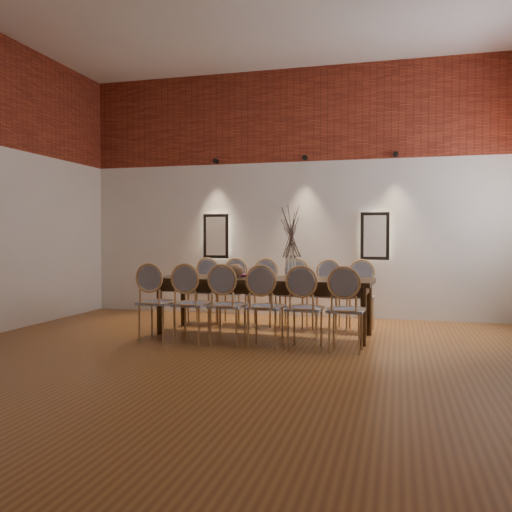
% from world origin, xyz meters
% --- Properties ---
extents(floor, '(7.00, 7.00, 0.02)m').
position_xyz_m(floor, '(0.00, 0.00, -0.01)').
color(floor, brown).
rests_on(floor, ground).
extents(wall_back, '(7.00, 0.10, 4.00)m').
position_xyz_m(wall_back, '(0.00, 3.55, 2.00)').
color(wall_back, silver).
rests_on(wall_back, ground).
extents(brick_band_back, '(7.00, 0.02, 1.50)m').
position_xyz_m(brick_band_back, '(0.00, 3.48, 3.25)').
color(brick_band_back, maroon).
rests_on(brick_band_back, ground).
extents(niche_left, '(0.36, 0.06, 0.66)m').
position_xyz_m(niche_left, '(-1.30, 3.45, 1.30)').
color(niche_left, '#FFEAC6').
rests_on(niche_left, wall_back).
extents(niche_right, '(0.36, 0.06, 0.66)m').
position_xyz_m(niche_right, '(1.30, 3.45, 1.30)').
color(niche_right, '#FFEAC6').
rests_on(niche_right, wall_back).
extents(spot_fixture_left, '(0.08, 0.10, 0.08)m').
position_xyz_m(spot_fixture_left, '(-1.30, 3.42, 2.55)').
color(spot_fixture_left, black).
rests_on(spot_fixture_left, wall_back).
extents(spot_fixture_mid, '(0.08, 0.10, 0.08)m').
position_xyz_m(spot_fixture_mid, '(0.20, 3.42, 2.55)').
color(spot_fixture_mid, black).
rests_on(spot_fixture_mid, wall_back).
extents(spot_fixture_right, '(0.08, 0.10, 0.08)m').
position_xyz_m(spot_fixture_right, '(1.60, 3.42, 2.55)').
color(spot_fixture_right, black).
rests_on(spot_fixture_right, wall_back).
extents(dining_table, '(2.85, 1.01, 0.75)m').
position_xyz_m(dining_table, '(-0.05, 1.70, 0.38)').
color(dining_table, '#351E0D').
rests_on(dining_table, floor).
extents(chair_near_a, '(0.46, 0.46, 0.94)m').
position_xyz_m(chair_near_a, '(-1.25, 1.01, 0.47)').
color(chair_near_a, tan).
rests_on(chair_near_a, floor).
extents(chair_near_b, '(0.46, 0.46, 0.94)m').
position_xyz_m(chair_near_b, '(-0.78, 1.00, 0.47)').
color(chair_near_b, tan).
rests_on(chair_near_b, floor).
extents(chair_near_c, '(0.46, 0.46, 0.94)m').
position_xyz_m(chair_near_c, '(-0.31, 0.98, 0.47)').
color(chair_near_c, tan).
rests_on(chair_near_c, floor).
extents(chair_near_d, '(0.46, 0.46, 0.94)m').
position_xyz_m(chair_near_d, '(0.16, 0.96, 0.47)').
color(chair_near_d, tan).
rests_on(chair_near_d, floor).
extents(chair_near_e, '(0.46, 0.46, 0.94)m').
position_xyz_m(chair_near_e, '(0.62, 0.94, 0.47)').
color(chair_near_e, tan).
rests_on(chair_near_e, floor).
extents(chair_near_f, '(0.46, 0.46, 0.94)m').
position_xyz_m(chair_near_f, '(1.09, 0.92, 0.47)').
color(chair_near_f, tan).
rests_on(chair_near_f, floor).
extents(chair_far_a, '(0.46, 0.46, 0.94)m').
position_xyz_m(chair_far_a, '(-1.19, 2.48, 0.47)').
color(chair_far_a, tan).
rests_on(chair_far_a, floor).
extents(chair_far_b, '(0.46, 0.46, 0.94)m').
position_xyz_m(chair_far_b, '(-0.72, 2.46, 0.47)').
color(chair_far_b, tan).
rests_on(chair_far_b, floor).
extents(chair_far_c, '(0.46, 0.46, 0.94)m').
position_xyz_m(chair_far_c, '(-0.25, 2.44, 0.47)').
color(chair_far_c, tan).
rests_on(chair_far_c, floor).
extents(chair_far_d, '(0.46, 0.46, 0.94)m').
position_xyz_m(chair_far_d, '(0.21, 2.42, 0.47)').
color(chair_far_d, tan).
rests_on(chair_far_d, floor).
extents(chair_far_e, '(0.46, 0.46, 0.94)m').
position_xyz_m(chair_far_e, '(0.68, 2.40, 0.47)').
color(chair_far_e, tan).
rests_on(chair_far_e, floor).
extents(chair_far_f, '(0.46, 0.46, 0.94)m').
position_xyz_m(chair_far_f, '(1.15, 2.39, 0.47)').
color(chair_far_f, tan).
rests_on(chair_far_f, floor).
extents(vase, '(0.14, 0.14, 0.30)m').
position_xyz_m(vase, '(0.32, 1.69, 0.90)').
color(vase, silver).
rests_on(vase, dining_table).
extents(dried_branches, '(0.50, 0.50, 0.70)m').
position_xyz_m(dried_branches, '(0.32, 1.69, 1.35)').
color(dried_branches, '#47362F').
rests_on(dried_branches, vase).
extents(bowl, '(0.24, 0.24, 0.18)m').
position_xyz_m(bowl, '(-0.43, 1.66, 0.84)').
color(bowl, brown).
rests_on(bowl, dining_table).
extents(book, '(0.27, 0.19, 0.03)m').
position_xyz_m(book, '(-0.27, 1.87, 0.77)').
color(book, '#7C1E52').
rests_on(book, dining_table).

